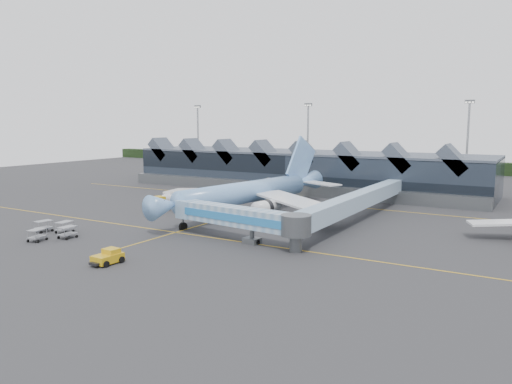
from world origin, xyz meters
The scene contains 10 objects.
ground centered at (0.00, 0.00, 0.00)m, with size 260.00×260.00×0.00m, color #29292C.
taxi_stripes centered at (0.00, 10.00, 0.01)m, with size 120.00×60.00×0.01m.
tree_line_far centered at (0.00, 110.00, 2.00)m, with size 260.00×4.00×4.00m, color black.
terminal centered at (-5.07, 47.35, 4.88)m, with size 90.00×22.25×12.52m.
light_masts centered at (21.00, 62.80, 12.49)m, with size 132.40×42.56×22.45m.
main_airliner centered at (2.07, 10.62, 4.23)m, with size 38.52×44.72×14.38m.
jet_bridge centered at (12.77, -7.92, 3.41)m, with size 23.26×6.12×5.01m.
fuel_truck centered at (-14.61, 8.78, 1.68)m, with size 4.32×8.93×2.99m.
pushback_tug centered at (4.10, -25.40, 0.79)m, with size 2.67×4.07×1.75m.
baggage_carts centered at (-14.10, -19.16, 0.98)m, with size 8.64×8.35×1.74m.
Camera 1 is at (49.04, -66.17, 16.83)m, focal length 35.00 mm.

